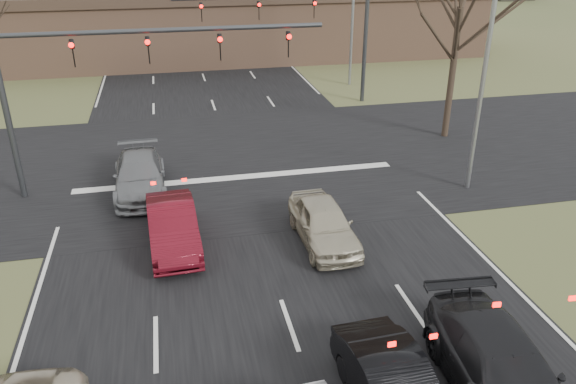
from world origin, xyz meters
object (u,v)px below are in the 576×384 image
(mast_arm_near, at_px, (92,64))
(car_grey_ahead, at_px, (140,175))
(car_charcoal_sedan, at_px, (502,373))
(mast_arm_far, at_px, (319,18))
(car_silver_ahead, at_px, (324,223))
(streetlight_right_near, at_px, (483,50))
(car_red_ahead, at_px, (173,226))
(building, at_px, (219,23))

(mast_arm_near, relative_size, car_grey_ahead, 2.48)
(car_charcoal_sedan, distance_m, car_grey_ahead, 15.30)
(car_charcoal_sedan, height_order, car_grey_ahead, car_charcoal_sedan)
(car_charcoal_sedan, bearing_deg, mast_arm_far, 89.59)
(car_silver_ahead, bearing_deg, mast_arm_near, 139.35)
(car_charcoal_sedan, bearing_deg, mast_arm_near, 129.16)
(car_grey_ahead, bearing_deg, streetlight_right_near, -12.46)
(streetlight_right_near, distance_m, car_red_ahead, 12.82)
(streetlight_right_near, bearing_deg, car_red_ahead, -169.81)
(streetlight_right_near, relative_size, car_silver_ahead, 2.38)
(mast_arm_near, bearing_deg, car_grey_ahead, -22.13)
(streetlight_right_near, relative_size, car_red_ahead, 2.27)
(mast_arm_far, xyz_separation_m, car_red_ahead, (-9.04, -15.10, -4.29))
(building, relative_size, mast_arm_far, 3.81)
(car_silver_ahead, bearing_deg, car_red_ahead, 168.81)
(car_silver_ahead, bearing_deg, mast_arm_far, 74.01)
(car_silver_ahead, bearing_deg, car_grey_ahead, 136.62)
(building, distance_m, car_red_ahead, 30.55)
(building, xyz_separation_m, mast_arm_near, (-7.23, -25.00, 2.41))
(streetlight_right_near, bearing_deg, mast_arm_near, 167.95)
(streetlight_right_near, distance_m, car_silver_ahead, 8.83)
(building, xyz_separation_m, mast_arm_far, (4.18, -15.00, 2.35))
(building, height_order, car_charcoal_sedan, building)
(car_charcoal_sedan, bearing_deg, car_silver_ahead, 109.15)
(mast_arm_near, xyz_separation_m, mast_arm_far, (11.41, 10.00, -0.06))
(car_red_ahead, bearing_deg, building, 78.01)
(car_grey_ahead, relative_size, car_silver_ahead, 1.17)
(streetlight_right_near, bearing_deg, car_silver_ahead, -156.49)
(mast_arm_near, bearing_deg, car_red_ahead, -65.04)
(building, xyz_separation_m, car_red_ahead, (-4.86, -30.10, -1.94))
(mast_arm_near, height_order, car_silver_ahead, mast_arm_near)
(mast_arm_near, distance_m, mast_arm_far, 15.17)
(streetlight_right_near, xyz_separation_m, car_silver_ahead, (-6.76, -2.94, -4.87))
(streetlight_right_near, relative_size, car_grey_ahead, 2.04)
(mast_arm_far, distance_m, car_charcoal_sedan, 24.03)
(mast_arm_far, height_order, car_silver_ahead, mast_arm_far)
(building, bearing_deg, car_charcoal_sedan, -87.03)
(car_red_ahead, bearing_deg, mast_arm_near, 112.14)
(mast_arm_near, height_order, car_grey_ahead, mast_arm_near)
(car_silver_ahead, bearing_deg, streetlight_right_near, 22.00)
(car_red_ahead, xyz_separation_m, car_silver_ahead, (4.92, -0.84, -0.01))
(mast_arm_near, bearing_deg, car_charcoal_sedan, -55.73)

